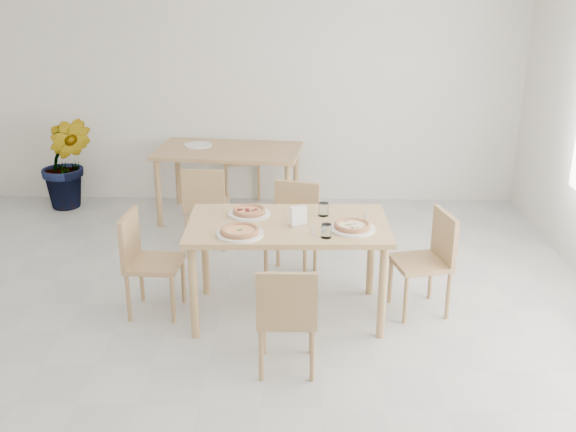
{
  "coord_description": "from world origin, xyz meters",
  "views": [
    {
      "loc": [
        0.63,
        -3.85,
        2.5
      ],
      "look_at": [
        0.52,
        0.75,
        0.8
      ],
      "focal_mm": 42.0,
      "sensor_mm": 36.0,
      "label": 1
    }
  ],
  "objects_px": {
    "pizza_mushroom": "(352,225)",
    "chair_back_s": "(206,201)",
    "chair_south": "(287,312)",
    "pizza_pepperoni": "(249,211)",
    "pizza_margherita": "(240,231)",
    "tumbler_a": "(324,209)",
    "tumbler_b": "(326,231)",
    "potted_plant": "(67,163)",
    "main_table": "(288,233)",
    "plate_pepperoni": "(249,214)",
    "napkin_holder": "(298,216)",
    "plate_margherita": "(240,234)",
    "chair_west": "(144,256)",
    "second_table": "(229,157)",
    "chair_east": "(430,255)",
    "plate_mushroom": "(352,229)",
    "chair_north": "(294,223)",
    "plate_empty": "(198,145)",
    "chair_back_n": "(243,152)"
  },
  "relations": [
    {
      "from": "pizza_mushroom",
      "to": "chair_back_s",
      "type": "xyz_separation_m",
      "value": [
        -1.26,
        1.43,
        -0.32
      ]
    },
    {
      "from": "chair_south",
      "to": "pizza_pepperoni",
      "type": "bearing_deg",
      "value": -72.72
    },
    {
      "from": "pizza_margherita",
      "to": "tumbler_a",
      "type": "height_order",
      "value": "tumbler_a"
    },
    {
      "from": "tumbler_b",
      "to": "potted_plant",
      "type": "relative_size",
      "value": 0.09
    },
    {
      "from": "main_table",
      "to": "potted_plant",
      "type": "distance_m",
      "value": 3.44
    },
    {
      "from": "plate_pepperoni",
      "to": "napkin_holder",
      "type": "distance_m",
      "value": 0.43
    },
    {
      "from": "plate_margherita",
      "to": "tumbler_a",
      "type": "bearing_deg",
      "value": 34.29
    },
    {
      "from": "plate_pepperoni",
      "to": "pizza_mushroom",
      "type": "xyz_separation_m",
      "value": [
        0.76,
        -0.29,
        0.02
      ]
    },
    {
      "from": "plate_margherita",
      "to": "napkin_holder",
      "type": "relative_size",
      "value": 2.3
    },
    {
      "from": "chair_west",
      "to": "second_table",
      "type": "distance_m",
      "value": 2.15
    },
    {
      "from": "plate_pepperoni",
      "to": "tumbler_a",
      "type": "xyz_separation_m",
      "value": [
        0.56,
        -0.01,
        0.04
      ]
    },
    {
      "from": "main_table",
      "to": "pizza_mushroom",
      "type": "height_order",
      "value": "pizza_mushroom"
    },
    {
      "from": "chair_east",
      "to": "plate_margherita",
      "type": "relative_size",
      "value": 2.41
    },
    {
      "from": "chair_south",
      "to": "plate_margherita",
      "type": "distance_m",
      "value": 0.72
    },
    {
      "from": "tumbler_a",
      "to": "chair_west",
      "type": "bearing_deg",
      "value": -174.38
    },
    {
      "from": "plate_mushroom",
      "to": "second_table",
      "type": "height_order",
      "value": "plate_mushroom"
    },
    {
      "from": "plate_mushroom",
      "to": "second_table",
      "type": "relative_size",
      "value": 0.21
    },
    {
      "from": "chair_south",
      "to": "pizza_mushroom",
      "type": "distance_m",
      "value": 0.88
    },
    {
      "from": "chair_north",
      "to": "pizza_pepperoni",
      "type": "relative_size",
      "value": 3.06
    },
    {
      "from": "napkin_holder",
      "to": "chair_back_s",
      "type": "distance_m",
      "value": 1.65
    },
    {
      "from": "pizza_mushroom",
      "to": "second_table",
      "type": "xyz_separation_m",
      "value": [
        -1.13,
        2.25,
        -0.12
      ]
    },
    {
      "from": "chair_west",
      "to": "napkin_holder",
      "type": "distance_m",
      "value": 1.22
    },
    {
      "from": "napkin_holder",
      "to": "plate_empty",
      "type": "bearing_deg",
      "value": 91.92
    },
    {
      "from": "potted_plant",
      "to": "pizza_mushroom",
      "type": "bearing_deg",
      "value": -40.86
    },
    {
      "from": "plate_pepperoni",
      "to": "tumbler_b",
      "type": "bearing_deg",
      "value": -37.81
    },
    {
      "from": "plate_mushroom",
      "to": "pizza_margherita",
      "type": "xyz_separation_m",
      "value": [
        -0.79,
        -0.12,
        0.02
      ]
    },
    {
      "from": "main_table",
      "to": "tumbler_a",
      "type": "bearing_deg",
      "value": 29.07
    },
    {
      "from": "chair_east",
      "to": "chair_south",
      "type": "bearing_deg",
      "value": -62.41
    },
    {
      "from": "chair_south",
      "to": "chair_east",
      "type": "bearing_deg",
      "value": -140.17
    },
    {
      "from": "chair_north",
      "to": "napkin_holder",
      "type": "xyz_separation_m",
      "value": [
        0.05,
        -0.8,
        0.35
      ]
    },
    {
      "from": "pizza_margherita",
      "to": "pizza_pepperoni",
      "type": "bearing_deg",
      "value": 85.28
    },
    {
      "from": "pizza_mushroom",
      "to": "chair_back_n",
      "type": "relative_size",
      "value": 0.4
    },
    {
      "from": "pizza_mushroom",
      "to": "chair_back_s",
      "type": "relative_size",
      "value": 0.44
    },
    {
      "from": "chair_east",
      "to": "plate_empty",
      "type": "distance_m",
      "value": 2.99
    },
    {
      "from": "chair_north",
      "to": "chair_back_s",
      "type": "relative_size",
      "value": 1.01
    },
    {
      "from": "main_table",
      "to": "chair_back_s",
      "type": "height_order",
      "value": "chair_back_s"
    },
    {
      "from": "chair_east",
      "to": "pizza_margherita",
      "type": "relative_size",
      "value": 2.63
    },
    {
      "from": "pizza_mushroom",
      "to": "chair_back_s",
      "type": "distance_m",
      "value": 1.93
    },
    {
      "from": "potted_plant",
      "to": "napkin_holder",
      "type": "bearing_deg",
      "value": -44.0
    },
    {
      "from": "tumbler_a",
      "to": "chair_east",
      "type": "bearing_deg",
      "value": -4.04
    },
    {
      "from": "main_table",
      "to": "chair_east",
      "type": "bearing_deg",
      "value": 3.81
    },
    {
      "from": "chair_south",
      "to": "napkin_holder",
      "type": "height_order",
      "value": "napkin_holder"
    },
    {
      "from": "pizza_pepperoni",
      "to": "second_table",
      "type": "height_order",
      "value": "pizza_pepperoni"
    },
    {
      "from": "chair_east",
      "to": "plate_mushroom",
      "type": "height_order",
      "value": "chair_east"
    },
    {
      "from": "tumbler_b",
      "to": "pizza_margherita",
      "type": "bearing_deg",
      "value": 177.12
    },
    {
      "from": "plate_margherita",
      "to": "chair_north",
      "type": "bearing_deg",
      "value": 70.08
    },
    {
      "from": "chair_east",
      "to": "plate_mushroom",
      "type": "relative_size",
      "value": 2.44
    },
    {
      "from": "napkin_holder",
      "to": "pizza_mushroom",
      "type": "bearing_deg",
      "value": -34.56
    },
    {
      "from": "plate_pepperoni",
      "to": "chair_west",
      "type": "bearing_deg",
      "value": -170.05
    },
    {
      "from": "plate_mushroom",
      "to": "chair_back_s",
      "type": "xyz_separation_m",
      "value": [
        -1.26,
        1.43,
        -0.3
      ]
    }
  ]
}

